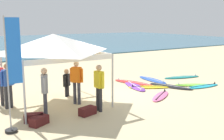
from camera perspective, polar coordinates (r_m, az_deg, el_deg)
The scene contains 20 objects.
ground_plane at distance 12.14m, azimuth -1.03°, elevation -5.39°, with size 80.00×80.00×0.00m, color beige.
canopy_tent at distance 10.91m, azimuth -11.92°, elevation 5.38°, with size 3.40×3.40×2.75m.
surfboard_lime at distance 14.68m, azimuth 16.58°, elevation -2.92°, with size 2.02×1.47×0.19m.
surfboard_purple at distance 13.90m, azimuth 4.63°, elevation -3.25°, with size 1.25×2.40×0.19m.
surfboard_black at distance 14.07m, azimuth 11.98°, elevation -3.28°, with size 1.38×2.35×0.19m.
surfboard_teal at distance 16.46m, azimuth 14.19°, elevation -1.40°, with size 2.32×1.14×0.19m.
surfboard_pink at distance 12.24m, azimuth 9.95°, elevation -5.25°, with size 1.83×1.43×0.19m.
surfboard_blue at distance 15.40m, azimuth 8.29°, elevation -1.99°, with size 0.70×2.25×0.19m.
surfboard_cyan at distance 14.51m, azimuth 18.25°, elevation -3.16°, with size 2.01×0.68×0.19m.
surfboard_yellow at distance 13.74m, azimuth 7.78°, elevation -3.47°, with size 2.11×1.55×0.19m.
surfboard_red at distance 14.60m, azimuth 4.36°, elevation -2.59°, with size 1.36×2.44×0.19m.
person_yellow at distance 9.96m, azimuth -2.69°, elevation -3.02°, with size 0.24×0.55×1.71m.
person_grey at distance 9.59m, azimuth -13.66°, elevation -3.84°, with size 0.33×0.52×1.71m.
person_orange at distance 10.89m, azimuth -7.30°, elevation -1.95°, with size 0.40×0.44×1.71m.
person_blue at distance 10.97m, azimuth -20.67°, elevation -2.44°, with size 0.54×0.30×1.71m.
person_black at distance 12.16m, azimuth -9.29°, elevation -2.32°, with size 0.40×0.44×1.20m.
banner_flag at distance 8.51m, azimuth -19.88°, elevation -1.89°, with size 0.60×0.36×3.40m.
gear_bag_near_tent at distance 9.82m, azimuth -5.06°, elevation -8.40°, with size 0.60×0.32×0.28m, color #4C1919.
gear_bag_by_pole at distance 9.18m, azimuth -14.76°, elevation -10.06°, with size 0.60×0.32×0.28m, color #4C1919.
gear_bag_on_sand at distance 9.49m, azimuth -15.78°, elevation -9.43°, with size 0.60×0.32×0.28m, color #4C1919.
Camera 1 is at (-6.12, -9.96, 3.28)m, focal length 44.47 mm.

